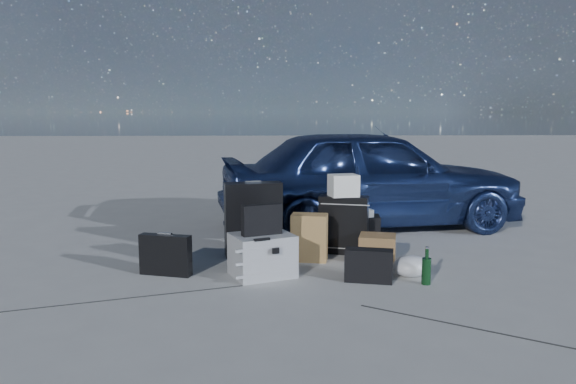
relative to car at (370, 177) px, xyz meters
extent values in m
plane|color=#ADADA8|center=(-0.82, -2.10, -0.63)|extent=(60.00, 60.00, 0.00)
imported|color=navy|center=(0.00, 0.00, 0.00)|extent=(3.89, 2.09, 1.26)
cube|color=#A3A5A9|center=(-1.32, -2.04, -0.44)|extent=(0.63, 0.58, 0.37)
cube|color=black|center=(-1.32, -2.05, -0.13)|extent=(0.36, 0.22, 0.27)
cube|color=black|center=(-2.17, -1.98, -0.45)|extent=(0.47, 0.23, 0.36)
cube|color=black|center=(-1.41, -1.31, -0.26)|extent=(0.59, 0.29, 0.73)
cube|color=black|center=(-0.50, -1.27, -0.34)|extent=(0.52, 0.30, 0.59)
cube|color=silver|center=(-0.50, -1.27, 0.07)|extent=(0.31, 0.27, 0.22)
cube|color=black|center=(-0.41, -0.97, -0.46)|extent=(0.69, 0.35, 0.33)
cube|color=silver|center=(-0.41, -0.98, -0.26)|extent=(0.51, 0.43, 0.08)
cube|color=black|center=(-0.39, -0.96, -0.19)|extent=(0.28, 0.21, 0.06)
cube|color=#A98C49|center=(-0.87, -1.54, -0.40)|extent=(0.37, 0.27, 0.46)
cube|color=olive|center=(-0.21, -1.59, -0.50)|extent=(0.40, 0.37, 0.26)
ellipsoid|color=silver|center=(-0.02, -2.11, -0.54)|extent=(0.39, 0.36, 0.18)
cube|color=black|center=(-0.41, -2.25, -0.49)|extent=(0.42, 0.24, 0.28)
cylinder|color=black|center=(0.05, -2.34, -0.48)|extent=(0.10, 0.10, 0.31)
camera|label=1|loc=(-1.27, -6.83, 0.80)|focal=35.00mm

